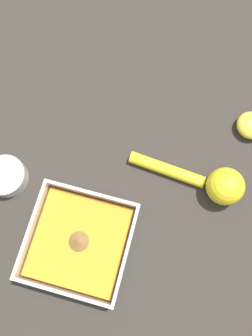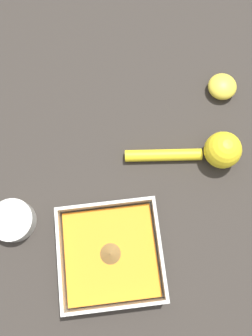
# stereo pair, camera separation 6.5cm
# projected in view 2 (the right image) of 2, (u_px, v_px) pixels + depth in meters

# --- Properties ---
(ground_plane) EXTENTS (4.00, 4.00, 0.00)m
(ground_plane) POSITION_uv_depth(u_px,v_px,m) (105.00, 233.00, 0.65)
(ground_plane) COLOR #332D28
(square_dish) EXTENTS (0.19, 0.19, 0.06)m
(square_dish) POSITION_uv_depth(u_px,v_px,m) (111.00, 254.00, 0.62)
(square_dish) COLOR silver
(square_dish) RESTS_ON ground_plane
(spice_bowl) EXTENTS (0.08, 0.08, 0.03)m
(spice_bowl) POSITION_uv_depth(u_px,v_px,m) (13.00, 221.00, 0.64)
(spice_bowl) COLOR silver
(spice_bowl) RESTS_ON ground_plane
(lemon_squeezer) EXTENTS (0.23, 0.07, 0.07)m
(lemon_squeezer) POSITION_uv_depth(u_px,v_px,m) (211.00, 151.00, 0.66)
(lemon_squeezer) COLOR yellow
(lemon_squeezer) RESTS_ON ground_plane
(lemon_half) EXTENTS (0.06, 0.06, 0.03)m
(lemon_half) POSITION_uv_depth(u_px,v_px,m) (222.00, 87.00, 0.72)
(lemon_half) COLOR yellow
(lemon_half) RESTS_ON ground_plane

